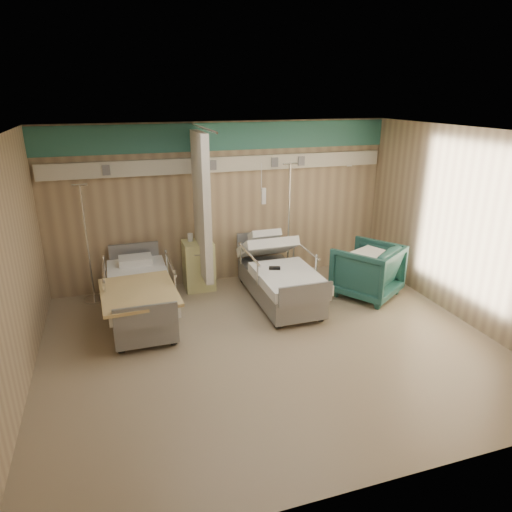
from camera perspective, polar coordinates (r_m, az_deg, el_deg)
The scene contains 13 objects.
ground at distance 6.34m, azimuth 1.83°, elevation -11.04°, with size 6.00×5.00×0.00m, color gray.
room_walls at distance 5.84m, azimuth 0.91°, elevation 6.08°, with size 6.04×5.04×2.82m.
bed_right at distance 7.47m, azimuth 2.88°, elevation -3.34°, with size 1.00×2.16×0.63m, color white, non-canonical shape.
bed_left at distance 7.06m, azimuth -14.17°, elevation -5.38°, with size 1.00×2.16×0.63m, color white, non-canonical shape.
bedside_cabinet at distance 7.95m, azimuth -7.19°, elevation -1.15°, with size 0.50×0.48×0.85m, color #D8D587.
visitor_armchair at distance 7.82m, azimuth 13.74°, elevation -1.79°, with size 0.95×0.98×0.89m, color #1F4F49.
waffle_blanket at distance 7.67m, azimuth 14.27°, elevation 1.51°, with size 0.56×0.50×0.06m, color white.
iv_stand_right at distance 8.36m, azimuth 4.00°, elevation 0.08°, with size 0.38×0.38×2.11m.
iv_stand_left at distance 7.90m, azimuth -19.84°, elevation -2.59°, with size 0.35×0.35×1.94m.
call_remote at distance 7.15m, azimuth 2.34°, elevation -1.52°, with size 0.18×0.08×0.04m, color black.
tan_blanket at distance 6.50m, azimuth -14.46°, elevation -4.39°, with size 1.00×1.26×0.04m, color #D9B36F.
toiletry_bag at distance 7.81m, azimuth -6.39°, elevation 2.22°, with size 0.20×0.13×0.11m, color black.
white_cup at distance 7.85m, azimuth -8.21°, elevation 2.33°, with size 0.09×0.09×0.13m, color white.
Camera 1 is at (-1.84, -5.12, 3.25)m, focal length 32.00 mm.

